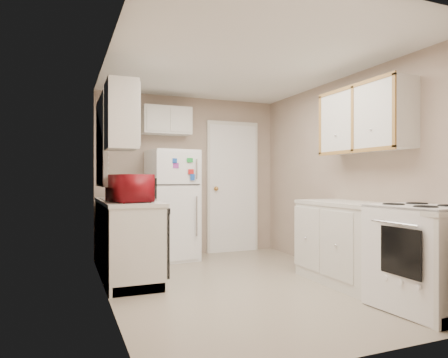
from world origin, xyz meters
name	(u,v)px	position (x,y,z in m)	size (l,w,h in m)	color
floor	(241,284)	(0.00, 0.00, 0.00)	(3.80, 3.80, 0.00)	#B8A993
ceiling	(241,64)	(0.00, 0.00, 2.40)	(3.80, 3.80, 0.00)	white
wall_left	(108,174)	(-1.40, 0.00, 1.20)	(3.80, 3.80, 0.00)	tan
wall_right	(345,175)	(1.40, 0.00, 1.20)	(3.80, 3.80, 0.00)	tan
wall_back	(190,176)	(0.00, 1.90, 1.20)	(2.80, 2.80, 0.00)	tan
wall_front	(363,171)	(0.00, -1.90, 1.20)	(2.80, 2.80, 0.00)	tan
left_counter	(126,237)	(-1.10, 0.90, 0.45)	(0.60, 1.80, 0.90)	silver
dishwasher	(162,240)	(-0.81, 0.30, 0.49)	(0.03, 0.58, 0.72)	black
sink	(124,203)	(-1.10, 1.05, 0.86)	(0.54, 0.74, 0.16)	gray
microwave	(130,188)	(-1.13, 0.43, 1.05)	(0.30, 0.54, 0.36)	maroon
soap_bottle	(117,191)	(-1.15, 1.33, 1.00)	(0.09, 0.09, 0.20)	silver
window_blinds	(102,142)	(-1.36, 1.05, 1.60)	(0.10, 0.98, 1.08)	silver
upper_cabinet_left	(121,116)	(-1.25, 0.22, 1.80)	(0.30, 0.45, 0.70)	silver
refrigerator	(172,205)	(-0.36, 1.60, 0.78)	(0.64, 0.62, 1.56)	white
cabinet_over_fridge	(166,121)	(-0.40, 1.75, 2.00)	(0.70, 0.30, 0.40)	silver
interior_door	(233,187)	(0.70, 1.86, 1.02)	(0.86, 0.06, 2.08)	white
right_counter	(373,248)	(1.10, -0.80, 0.45)	(0.60, 2.00, 0.90)	silver
stove	(421,258)	(1.09, -1.38, 0.47)	(0.62, 0.77, 0.93)	white
upper_cabinet_right	(364,120)	(1.25, -0.50, 1.80)	(0.30, 1.20, 0.70)	silver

